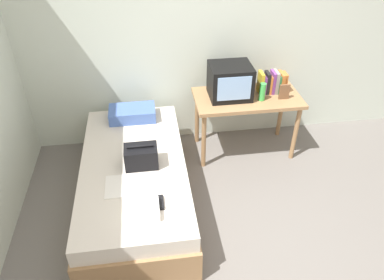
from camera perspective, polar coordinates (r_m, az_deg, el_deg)
name	(u,v)px	position (r m, az deg, el deg)	size (l,w,h in m)	color
ground_plane	(235,263)	(3.30, 6.71, -18.55)	(8.00, 8.00, 0.00)	slate
wall_back	(200,33)	(4.12, 1.21, 16.44)	(5.20, 0.10, 2.60)	silver
bed	(135,182)	(3.63, -8.84, -6.52)	(1.00, 2.00, 0.50)	#9E754C
desk	(247,104)	(4.10, 8.57, 5.65)	(1.16, 0.60, 0.72)	#9E754C
tv	(230,81)	(3.96, 5.97, 9.12)	(0.44, 0.39, 0.36)	black
water_bottle	(262,92)	(3.97, 10.93, 7.40)	(0.07, 0.07, 0.19)	green
book_row	(272,83)	(4.15, 12.44, 8.76)	(0.30, 0.17, 0.25)	gold
picture_frame	(284,92)	(4.05, 14.22, 7.31)	(0.11, 0.02, 0.17)	brown
pillow	(132,113)	(4.05, -9.31, 4.12)	(0.50, 0.29, 0.13)	#4766AD
handbag	(141,156)	(3.35, -7.94, -2.56)	(0.30, 0.20, 0.22)	black
magazine	(117,186)	(3.23, -11.57, -7.10)	(0.21, 0.29, 0.01)	white
remote_dark	(161,202)	(3.03, -4.86, -9.68)	(0.04, 0.16, 0.02)	black
folded_towel	(142,211)	(2.95, -7.88, -10.87)	(0.28, 0.22, 0.07)	white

